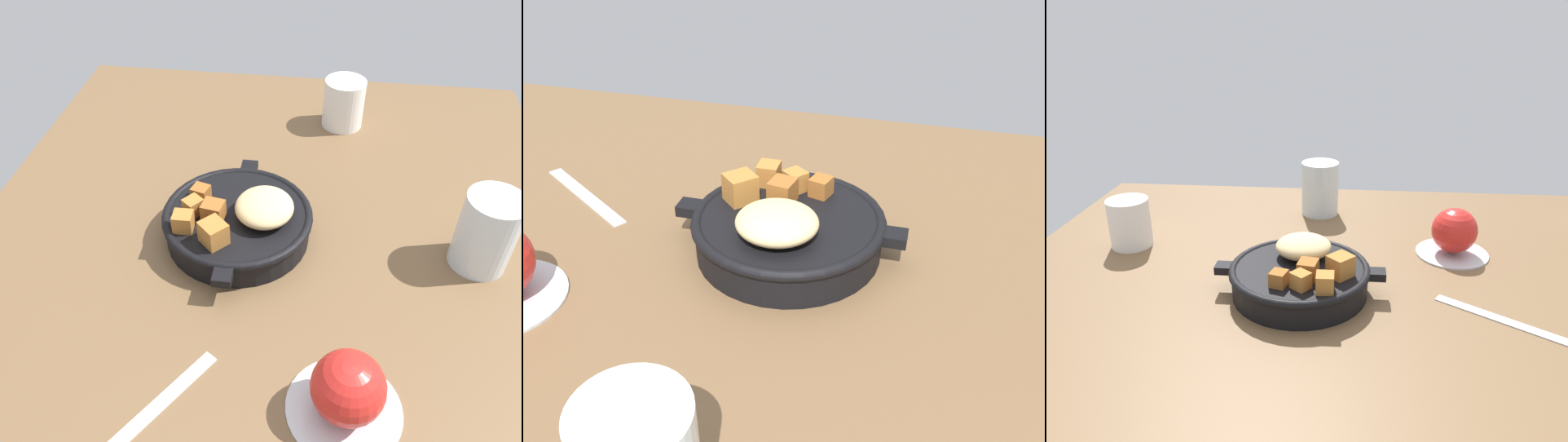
% 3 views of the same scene
% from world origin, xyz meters
% --- Properties ---
extents(ground_plane, '(1.09, 0.86, 0.02)m').
position_xyz_m(ground_plane, '(0.00, 0.00, -0.01)').
color(ground_plane, brown).
extents(cast_iron_skillet, '(0.25, 0.21, 0.07)m').
position_xyz_m(cast_iron_skillet, '(-0.06, -0.05, 0.03)').
color(cast_iron_skillet, black).
rests_on(cast_iron_skillet, ground_plane).
extents(saucer_plate, '(0.12, 0.12, 0.01)m').
position_xyz_m(saucer_plate, '(0.19, 0.10, 0.00)').
color(saucer_plate, '#B7BABF').
rests_on(saucer_plate, ground_plane).
extents(red_apple, '(0.08, 0.08, 0.08)m').
position_xyz_m(red_apple, '(0.19, 0.10, 0.04)').
color(red_apple, red).
rests_on(red_apple, saucer_plate).
extents(butter_knife, '(0.16, 0.11, 0.00)m').
position_xyz_m(butter_knife, '(0.22, -0.09, 0.00)').
color(butter_knife, silver).
rests_on(butter_knife, ground_plane).
extents(water_glass_tall, '(0.08, 0.08, 0.11)m').
position_xyz_m(water_glass_tall, '(-0.05, 0.28, 0.05)').
color(water_glass_tall, silver).
rests_on(water_glass_tall, ground_plane).
extents(white_creamer_pitcher, '(0.07, 0.07, 0.09)m').
position_xyz_m(white_creamer_pitcher, '(-0.37, 0.09, 0.04)').
color(white_creamer_pitcher, white).
rests_on(white_creamer_pitcher, ground_plane).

